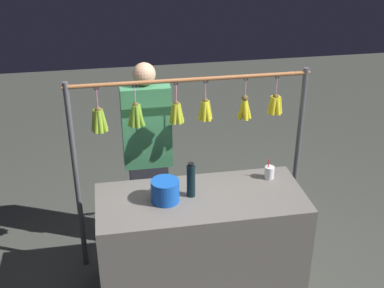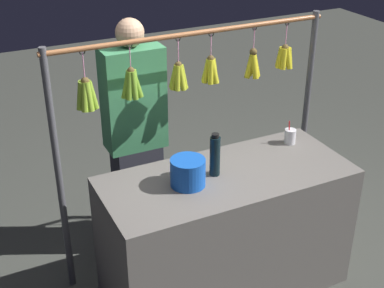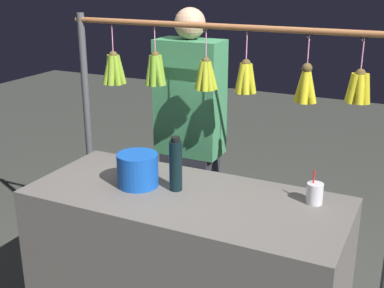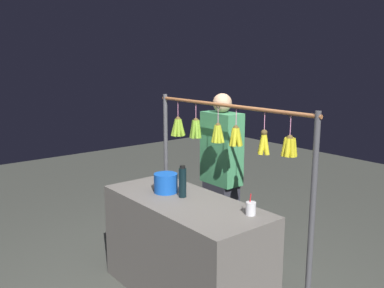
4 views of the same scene
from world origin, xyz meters
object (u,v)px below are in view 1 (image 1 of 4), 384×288
(blue_bucket, at_px, (165,191))
(drink_cup, at_px, (269,172))
(vendor_person, at_px, (148,159))
(water_bottle, at_px, (191,180))

(blue_bucket, distance_m, drink_cup, 0.88)
(drink_cup, relative_size, vendor_person, 0.10)
(water_bottle, xyz_separation_m, blue_bucket, (0.20, 0.04, -0.05))
(blue_bucket, xyz_separation_m, vendor_person, (0.06, -0.73, -0.12))
(drink_cup, bearing_deg, vendor_person, -30.55)
(blue_bucket, bearing_deg, drink_cup, -167.95)
(blue_bucket, xyz_separation_m, drink_cup, (-0.86, -0.18, -0.03))
(water_bottle, distance_m, drink_cup, 0.68)
(drink_cup, xyz_separation_m, vendor_person, (0.92, -0.54, -0.08))
(blue_bucket, height_order, vendor_person, vendor_person)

